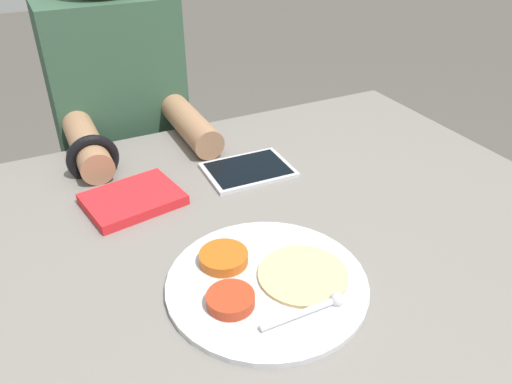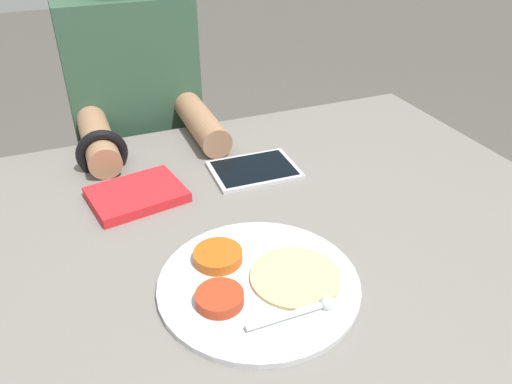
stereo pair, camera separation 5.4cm
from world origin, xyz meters
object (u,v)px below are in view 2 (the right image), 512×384
(red_notebook, at_px, (137,195))
(tablet_device, at_px, (254,170))
(person_diner, at_px, (144,168))
(thali_tray, at_px, (257,282))

(red_notebook, distance_m, tablet_device, 0.25)
(tablet_device, xyz_separation_m, person_diner, (-0.18, 0.43, -0.18))
(thali_tray, xyz_separation_m, tablet_device, (0.13, 0.33, -0.00))
(thali_tray, xyz_separation_m, red_notebook, (-0.12, 0.32, 0.00))
(thali_tray, distance_m, tablet_device, 0.36)
(person_diner, bearing_deg, red_notebook, -100.26)
(thali_tray, bearing_deg, tablet_device, 68.58)
(person_diner, bearing_deg, thali_tray, -86.65)
(red_notebook, xyz_separation_m, tablet_device, (0.25, 0.01, -0.00))
(thali_tray, distance_m, red_notebook, 0.34)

